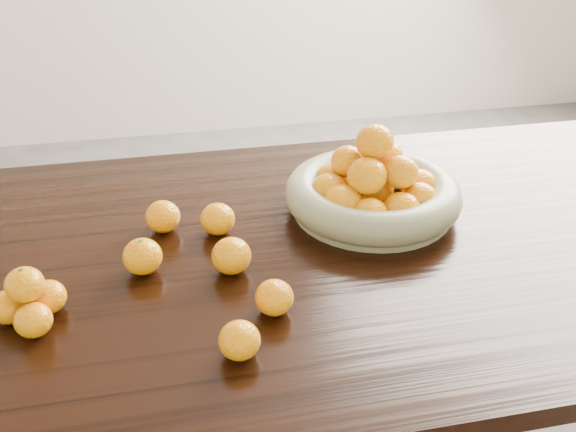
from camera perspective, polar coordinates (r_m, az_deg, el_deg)
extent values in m
cube|color=black|center=(1.30, 1.36, -3.23)|extent=(2.00, 1.00, 0.04)
cube|color=black|center=(2.19, 22.90, -2.52)|extent=(0.08, 0.08, 0.71)
cylinder|color=gray|center=(1.42, 7.44, 0.74)|extent=(0.34, 0.34, 0.02)
torus|color=gray|center=(1.40, 7.53, 2.03)|extent=(0.38, 0.38, 0.07)
ellipsoid|color=#FF9E07|center=(1.47, 10.29, 3.60)|extent=(0.08, 0.08, 0.07)
ellipsoid|color=#FF9E07|center=(1.49, 7.86, 4.23)|extent=(0.08, 0.08, 0.08)
ellipsoid|color=#FF9E07|center=(1.48, 5.49, 4.04)|extent=(0.08, 0.08, 0.07)
ellipsoid|color=#FF9E07|center=(1.43, 3.89, 3.27)|extent=(0.08, 0.08, 0.07)
ellipsoid|color=#FF9E07|center=(1.37, 3.72, 2.16)|extent=(0.08, 0.08, 0.08)
ellipsoid|color=#FF9E07|center=(1.32, 4.89, 1.07)|extent=(0.09, 0.09, 0.08)
ellipsoid|color=#FF9E07|center=(1.30, 7.31, 0.09)|extent=(0.07, 0.07, 0.07)
ellipsoid|color=#FF9E07|center=(1.32, 10.05, 0.53)|extent=(0.08, 0.08, 0.07)
ellipsoid|color=#FF9E07|center=(1.37, 11.60, 1.42)|extent=(0.08, 0.08, 0.07)
ellipsoid|color=#FF9E07|center=(1.42, 11.54, 2.63)|extent=(0.08, 0.08, 0.08)
ellipsoid|color=#FF9E07|center=(1.40, 7.82, 2.34)|extent=(0.08, 0.08, 0.07)
ellipsoid|color=#FF9E07|center=(1.42, 8.73, 5.24)|extent=(0.07, 0.07, 0.07)
ellipsoid|color=#FF9E07|center=(1.39, 5.33, 4.85)|extent=(0.07, 0.07, 0.07)
ellipsoid|color=#FF9E07|center=(1.32, 7.03, 3.54)|extent=(0.08, 0.08, 0.08)
ellipsoid|color=#FF9E07|center=(1.35, 9.95, 3.86)|extent=(0.07, 0.07, 0.07)
ellipsoid|color=#FF9E07|center=(1.35, 7.72, 6.53)|extent=(0.08, 0.08, 0.08)
ellipsoid|color=#FF9E07|center=(1.13, -21.70, -8.59)|extent=(0.06, 0.06, 0.06)
ellipsoid|color=#FF9E07|center=(1.17, -20.54, -6.74)|extent=(0.06, 0.06, 0.06)
ellipsoid|color=#FF9E07|center=(1.17, -23.53, -7.42)|extent=(0.06, 0.06, 0.06)
ellipsoid|color=#FF9E07|center=(1.13, -22.37, -5.67)|extent=(0.06, 0.06, 0.06)
ellipsoid|color=#FF9E07|center=(1.22, -12.81, -3.53)|extent=(0.07, 0.07, 0.07)
ellipsoid|color=#FF9E07|center=(1.01, -4.34, -10.96)|extent=(0.07, 0.07, 0.06)
ellipsoid|color=#FF9E07|center=(1.09, -1.23, -7.26)|extent=(0.07, 0.07, 0.06)
ellipsoid|color=#FF9E07|center=(1.35, -11.07, -0.06)|extent=(0.07, 0.07, 0.07)
ellipsoid|color=#FF9E07|center=(1.32, -6.27, -0.27)|extent=(0.07, 0.07, 0.07)
ellipsoid|color=#FF9E07|center=(1.20, -5.06, -3.55)|extent=(0.07, 0.07, 0.07)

